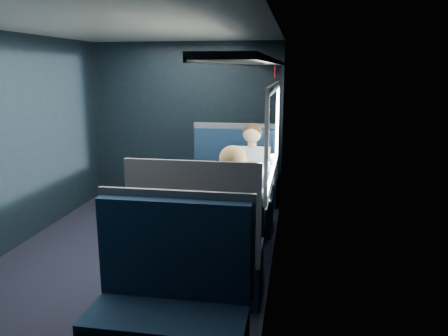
% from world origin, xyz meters
% --- Properties ---
extents(ground, '(2.80, 4.20, 0.01)m').
position_xyz_m(ground, '(0.00, 0.00, -0.01)').
color(ground, black).
extents(room_shell, '(3.00, 4.40, 2.40)m').
position_xyz_m(room_shell, '(0.02, 0.00, 1.48)').
color(room_shell, black).
rests_on(room_shell, ground).
extents(table, '(0.62, 1.00, 0.74)m').
position_xyz_m(table, '(1.03, 0.00, 0.66)').
color(table, '#54565E').
rests_on(table, ground).
extents(seat_bay_near, '(1.04, 0.62, 1.26)m').
position_xyz_m(seat_bay_near, '(0.84, 0.87, 0.42)').
color(seat_bay_near, '#0B1B32').
rests_on(seat_bay_near, ground).
extents(seat_bay_far, '(1.04, 0.62, 1.26)m').
position_xyz_m(seat_bay_far, '(0.85, -0.87, 0.41)').
color(seat_bay_far, '#0B1B32').
rests_on(seat_bay_far, ground).
extents(seat_row_front, '(1.04, 0.51, 1.16)m').
position_xyz_m(seat_row_front, '(0.85, 1.80, 0.41)').
color(seat_row_front, '#0B1B32').
rests_on(seat_row_front, ground).
extents(seat_row_back, '(1.04, 0.51, 1.16)m').
position_xyz_m(seat_row_back, '(0.85, -1.80, 0.41)').
color(seat_row_back, '#0B1B32').
rests_on(seat_row_back, ground).
extents(man, '(0.53, 0.56, 1.32)m').
position_xyz_m(man, '(1.10, 0.70, 0.72)').
color(man, black).
rests_on(man, ground).
extents(woman, '(0.53, 0.56, 1.32)m').
position_xyz_m(woman, '(1.10, -0.71, 0.73)').
color(woman, black).
rests_on(woman, ground).
extents(papers, '(0.80, 0.95, 0.01)m').
position_xyz_m(papers, '(0.99, -0.07, 0.74)').
color(papers, white).
rests_on(papers, table).
extents(laptop, '(0.32, 0.39, 0.26)m').
position_xyz_m(laptop, '(1.23, 0.09, 0.81)').
color(laptop, silver).
rests_on(laptop, table).
extents(bottle_small, '(0.06, 0.06, 0.22)m').
position_xyz_m(bottle_small, '(1.33, 0.32, 0.84)').
color(bottle_small, silver).
rests_on(bottle_small, table).
extents(cup, '(0.08, 0.08, 0.10)m').
position_xyz_m(cup, '(1.23, 0.42, 0.79)').
color(cup, white).
rests_on(cup, table).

